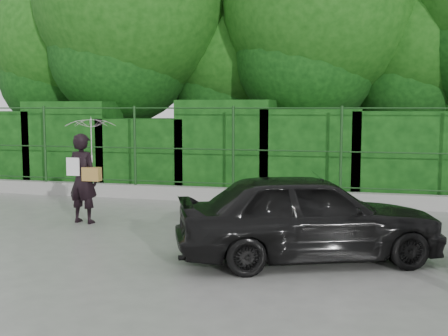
# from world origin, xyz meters

# --- Properties ---
(ground) EXTENTS (80.00, 80.00, 0.00)m
(ground) POSITION_xyz_m (0.00, 0.00, 0.00)
(ground) COLOR gray
(kerb) EXTENTS (14.00, 0.25, 0.30)m
(kerb) POSITION_xyz_m (0.00, 4.50, 0.15)
(kerb) COLOR #9E9E99
(kerb) RESTS_ON ground
(fence) EXTENTS (14.13, 0.06, 1.80)m
(fence) POSITION_xyz_m (0.22, 4.50, 1.20)
(fence) COLOR #193D18
(fence) RESTS_ON kerb
(hedge) EXTENTS (14.20, 1.20, 2.24)m
(hedge) POSITION_xyz_m (0.03, 5.50, 1.03)
(hedge) COLOR black
(hedge) RESTS_ON ground
(trees) EXTENTS (17.10, 6.15, 8.08)m
(trees) POSITION_xyz_m (1.14, 7.74, 4.62)
(trees) COLOR black
(trees) RESTS_ON ground
(woman) EXTENTS (0.92, 0.91, 1.90)m
(woman) POSITION_xyz_m (-1.59, 1.69, 1.24)
(woman) COLOR black
(woman) RESTS_ON ground
(car) EXTENTS (3.83, 2.66, 1.21)m
(car) POSITION_xyz_m (2.47, 0.16, 0.61)
(car) COLOR black
(car) RESTS_ON ground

